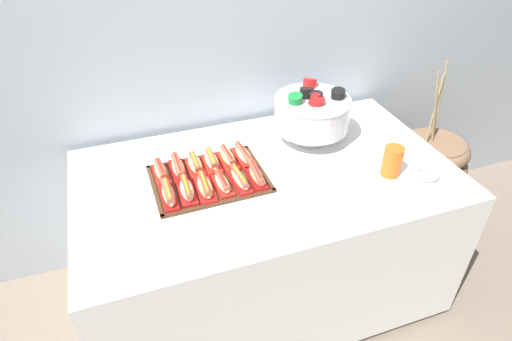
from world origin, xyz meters
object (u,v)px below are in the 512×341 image
at_px(hot_dog_8, 195,165).
at_px(hot_dog_10, 228,158).
at_px(hot_dog_5, 256,175).
at_px(hot_dog_1, 187,190).
at_px(hot_dog_2, 205,187).
at_px(cup_stack, 392,161).
at_px(donut, 424,172).
at_px(hot_dog_3, 223,183).
at_px(hot_dog_4, 240,179).
at_px(buffet_table, 265,233).
at_px(floor_vase, 425,184).
at_px(hot_dog_6, 161,172).
at_px(hot_dog_11, 244,155).
at_px(hot_dog_9, 212,161).
at_px(punch_bowl, 312,111).
at_px(serving_tray, 209,179).
at_px(hot_dog_0, 168,194).
at_px(hot_dog_7, 178,168).

xyz_separation_m(hot_dog_8, hot_dog_10, (0.15, 0.00, 0.00)).
bearing_deg(hot_dog_8, hot_dog_5, -35.35).
relative_size(hot_dog_1, hot_dog_2, 0.89).
xyz_separation_m(hot_dog_1, cup_stack, (0.87, -0.14, 0.03)).
bearing_deg(hot_dog_5, donut, -15.89).
relative_size(hot_dog_1, hot_dog_3, 1.00).
distance_m(hot_dog_4, cup_stack, 0.66).
height_order(buffet_table, hot_dog_2, hot_dog_2).
xyz_separation_m(floor_vase, donut, (-0.46, -0.43, 0.51)).
height_order(hot_dog_6, hot_dog_11, hot_dog_6).
relative_size(hot_dog_8, hot_dog_9, 0.97).
relative_size(floor_vase, donut, 7.86).
height_order(hot_dog_3, cup_stack, cup_stack).
relative_size(hot_dog_11, punch_bowl, 0.49).
bearing_deg(hot_dog_9, hot_dog_3, -89.10).
height_order(serving_tray, hot_dog_8, hot_dog_8).
relative_size(hot_dog_10, donut, 1.18).
relative_size(serving_tray, hot_dog_8, 3.18).
relative_size(hot_dog_8, hot_dog_11, 0.84).
height_order(hot_dog_1, hot_dog_8, hot_dog_1).
height_order(hot_dog_1, hot_dog_10, same).
relative_size(hot_dog_5, hot_dog_8, 1.09).
bearing_deg(hot_dog_11, hot_dog_0, -155.35).
bearing_deg(hot_dog_9, hot_dog_5, -46.82).
bearing_deg(hot_dog_2, buffet_table, 9.56).
xyz_separation_m(hot_dog_1, hot_dog_5, (0.30, 0.00, -0.00)).
bearing_deg(hot_dog_4, cup_stack, -12.46).
relative_size(hot_dog_2, cup_stack, 1.30).
bearing_deg(floor_vase, punch_bowl, 179.69).
bearing_deg(hot_dog_8, buffet_table, -21.84).
xyz_separation_m(buffet_table, donut, (0.64, -0.24, 0.39)).
relative_size(serving_tray, hot_dog_10, 3.09).
height_order(hot_dog_3, hot_dog_6, hot_dog_6).
bearing_deg(hot_dog_11, hot_dog_7, -179.10).
bearing_deg(cup_stack, hot_dog_10, 154.57).
relative_size(hot_dog_2, hot_dog_5, 1.07).
distance_m(buffet_table, hot_dog_11, 0.42).
bearing_deg(floor_vase, hot_dog_2, -170.39).
height_order(hot_dog_0, hot_dog_11, hot_dog_0).
bearing_deg(hot_dog_4, hot_dog_9, 115.35).
distance_m(hot_dog_2, hot_dog_5, 0.23).
height_order(hot_dog_4, hot_dog_5, hot_dog_5).
distance_m(hot_dog_3, hot_dog_10, 0.18).
xyz_separation_m(serving_tray, hot_dog_10, (0.11, 0.08, 0.03)).
height_order(buffet_table, hot_dog_8, hot_dog_8).
xyz_separation_m(hot_dog_0, donut, (1.08, -0.19, -0.02)).
relative_size(hot_dog_0, donut, 1.30).
xyz_separation_m(hot_dog_3, punch_bowl, (0.51, 0.24, 0.12)).
bearing_deg(hot_dog_5, hot_dog_3, -179.10).
xyz_separation_m(hot_dog_8, hot_dog_9, (0.07, 0.00, 0.00)).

